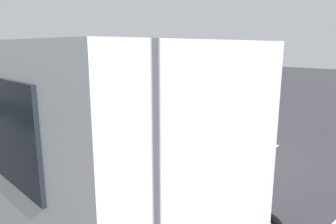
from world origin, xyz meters
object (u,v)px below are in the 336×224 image
object	(u,v)px
stunt_motorcycle	(185,98)
traffic_cone	(242,121)
spectator_far_left	(179,150)
spectator_left	(147,140)
spectator_far_right	(99,119)
parked_motorcycle_silver	(227,205)
spectator_right	(103,123)
tour_bus	(21,125)
spectator_centre	(129,130)

from	to	relation	value
stunt_motorcycle	traffic_cone	world-z (taller)	stunt_motorcycle
spectator_far_left	spectator_left	world-z (taller)	spectator_far_left
spectator_far_left	spectator_far_right	bearing A→B (deg)	-4.58
spectator_left	parked_motorcycle_silver	distance (m)	2.65
spectator_far_left	spectator_left	bearing A→B (deg)	-2.10
spectator_left	traffic_cone	distance (m)	5.86
spectator_right	traffic_cone	distance (m)	5.85
tour_bus	spectator_centre	bearing A→B (deg)	-88.39
tour_bus	spectator_centre	xyz separation A→B (m)	(0.07, -2.65, -0.60)
tour_bus	parked_motorcycle_silver	xyz separation A→B (m)	(-3.45, -2.22, -1.16)
spectator_left	spectator_centre	bearing A→B (deg)	-8.35
spectator_centre	spectator_far_right	distance (m)	1.73
tour_bus	spectator_right	bearing A→B (deg)	-66.81
spectator_far_right	spectator_left	bearing A→B (deg)	174.38
spectator_far_left	spectator_right	xyz separation A→B (m)	(3.05, 0.01, 0.03)
tour_bus	traffic_cone	xyz separation A→B (m)	(0.33, -8.21, -1.34)
parked_motorcycle_silver	spectator_centre	bearing A→B (deg)	-7.03
spectator_far_left	spectator_centre	xyz separation A→B (m)	(2.07, -0.18, -0.02)
spectator_far_left	tour_bus	bearing A→B (deg)	51.08
parked_motorcycle_silver	spectator_left	bearing A→B (deg)	-6.55
spectator_far_right	tour_bus	bearing A→B (deg)	122.90
spectator_centre	parked_motorcycle_silver	size ratio (longest dim) A/B	0.86
spectator_far_right	parked_motorcycle_silver	world-z (taller)	spectator_far_right
spectator_far_right	parked_motorcycle_silver	distance (m)	5.30
spectator_far_left	spectator_centre	world-z (taller)	spectator_far_left
spectator_left	stunt_motorcycle	xyz separation A→B (m)	(3.81, -5.15, -0.05)
stunt_motorcycle	spectator_far_right	bearing A→B (deg)	103.21
spectator_left	traffic_cone	world-z (taller)	spectator_left
parked_motorcycle_silver	stunt_motorcycle	size ratio (longest dim) A/B	1.04
spectator_centre	parked_motorcycle_silver	xyz separation A→B (m)	(-3.53, 0.43, -0.56)
spectator_left	spectator_right	size ratio (longest dim) A/B	0.94
spectator_centre	stunt_motorcycle	distance (m)	5.77
stunt_motorcycle	spectator_right	bearing A→B (deg)	109.96
tour_bus	spectator_far_right	world-z (taller)	tour_bus
parked_motorcycle_silver	spectator_right	bearing A→B (deg)	-3.05
spectator_far_left	stunt_motorcycle	world-z (taller)	spectator_far_left
tour_bus	stunt_motorcycle	xyz separation A→B (m)	(2.94, -7.66, -0.67)
tour_bus	spectator_centre	world-z (taller)	tour_bus
stunt_motorcycle	traffic_cone	distance (m)	2.75
spectator_right	parked_motorcycle_silver	bearing A→B (deg)	176.95
spectator_far_left	parked_motorcycle_silver	size ratio (longest dim) A/B	0.87
spectator_right	stunt_motorcycle	distance (m)	5.54
spectator_right	spectator_far_right	world-z (taller)	spectator_right
traffic_cone	stunt_motorcycle	bearing A→B (deg)	11.81
spectator_left	spectator_far_right	bearing A→B (deg)	-5.62
spectator_centre	spectator_far_right	bearing A→B (deg)	-4.10
traffic_cone	spectator_left	bearing A→B (deg)	101.94
parked_motorcycle_silver	stunt_motorcycle	distance (m)	8.41
spectator_far_left	stunt_motorcycle	bearing A→B (deg)	-46.42
spectator_far_left	traffic_cone	distance (m)	6.23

